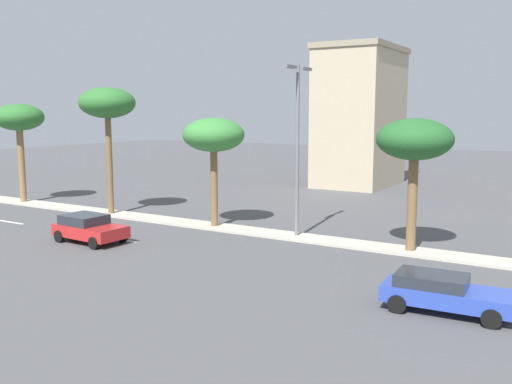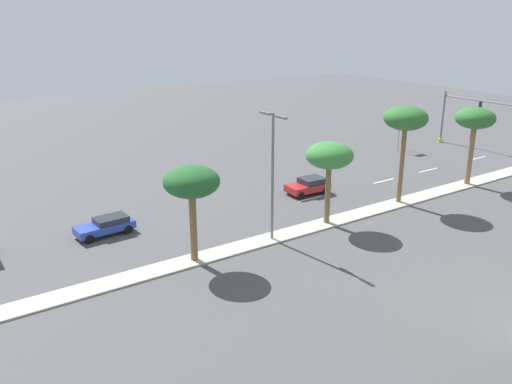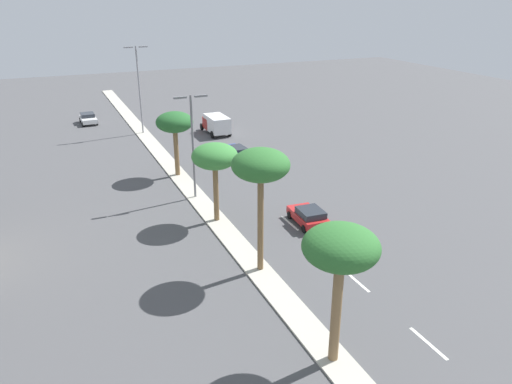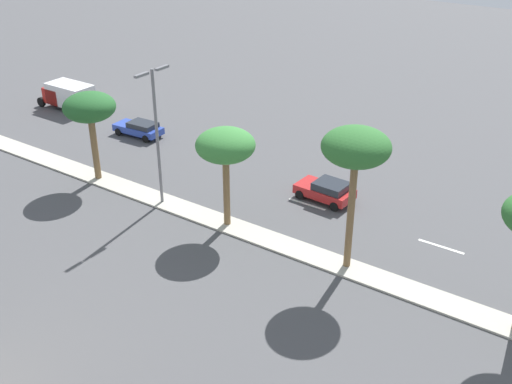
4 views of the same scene
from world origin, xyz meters
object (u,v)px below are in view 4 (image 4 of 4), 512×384
Objects in this scene: box_truck at (68,95)px; sedan_blue_rear at (139,128)px; palm_tree_inboard at (356,149)px; palm_tree_near at (89,108)px; palm_tree_rear at (225,147)px; street_lamp_center at (156,127)px; sedan_red_inboard at (326,190)px.

sedan_blue_rear is at bearing -96.66° from box_truck.
box_truck is at bearing 75.50° from palm_tree_inboard.
palm_tree_inboard is 35.15m from box_truck.
palm_tree_near is at bearing -123.18° from box_truck.
palm_tree_rear is 11.65m from palm_tree_near.
street_lamp_center is at bearing -90.74° from palm_tree_near.
palm_tree_near reaches higher than sedan_red_inboard.
palm_tree_near is 17.16m from sedan_red_inboard.
sedan_blue_rear is 10.37m from box_truck.
palm_tree_rear is at bearing -109.24° from box_truck.
box_truck is at bearing 70.76° from palm_tree_rear.
street_lamp_center reaches higher than palm_tree_rear.
palm_tree_near is at bearing 90.53° from palm_tree_inboard.
palm_tree_rear is 1.59× the size of sedan_red_inboard.
sedan_blue_rear is at bearing 50.96° from street_lamp_center.
street_lamp_center is at bearing 126.57° from sedan_red_inboard.
palm_tree_near is at bearing 113.26° from sedan_red_inboard.
sedan_red_inboard is at bearing 37.23° from palm_tree_inboard.
palm_tree_rear is 26.99m from box_truck.
palm_tree_inboard is 8.55m from palm_tree_rear.
palm_tree_rear is 0.99× the size of palm_tree_near.
sedan_red_inboard is (6.34, 4.82, -6.49)m from palm_tree_inboard.
palm_tree_inboard reaches higher than palm_tree_rear.
palm_tree_rear is at bearing 90.82° from palm_tree_inboard.
palm_tree_inboard is at bearing -89.18° from palm_tree_rear.
box_truck is at bearing 56.82° from palm_tree_near.
palm_tree_inboard is 25.30m from sedan_blue_rear.
palm_tree_inboard is 10.27m from sedan_red_inboard.
box_truck is (8.86, 13.55, -4.07)m from palm_tree_near.
sedan_red_inboard is (6.46, -3.53, -4.64)m from palm_tree_rear.
street_lamp_center is (-0.15, 5.37, 0.11)m from palm_tree_rear.
palm_tree_rear reaches higher than sedan_blue_rear.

